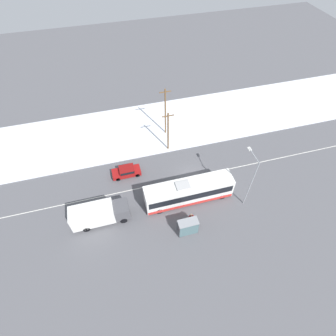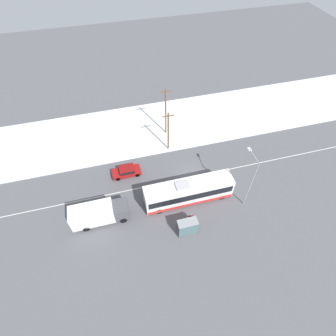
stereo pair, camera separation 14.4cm
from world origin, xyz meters
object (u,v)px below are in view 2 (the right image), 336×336
at_px(pedestrian_at_stop, 191,217).
at_px(bus_shelter, 188,227).
at_px(utility_pole_roadside, 168,131).
at_px(utility_pole_snowlot, 166,112).
at_px(sedan_car, 127,171).
at_px(city_bus, 188,192).
at_px(streetlamp, 251,177).
at_px(box_truck, 98,213).

relative_size(pedestrian_at_stop, bus_shelter, 0.74).
bearing_deg(utility_pole_roadside, utility_pole_snowlot, 81.36).
xyz_separation_m(sedan_car, bus_shelter, (5.83, -11.40, 0.88)).
xyz_separation_m(city_bus, pedestrian_at_stop, (-0.78, -3.45, -0.61)).
distance_m(city_bus, utility_pole_snowlot, 14.17).
height_order(sedan_car, streetlamp, streetlamp).
relative_size(pedestrian_at_stop, utility_pole_roadside, 0.26).
distance_m(box_truck, sedan_car, 8.17).
relative_size(sedan_car, pedestrian_at_stop, 2.25).
relative_size(utility_pole_roadside, utility_pole_snowlot, 0.84).
relative_size(city_bus, sedan_car, 2.86).
height_order(pedestrian_at_stop, utility_pole_snowlot, utility_pole_snowlot).
bearing_deg(sedan_car, utility_pole_snowlot, -136.78).
bearing_deg(streetlamp, utility_pole_roadside, 120.74).
relative_size(streetlamp, utility_pole_snowlot, 0.97).
distance_m(pedestrian_at_stop, utility_pole_roadside, 13.80).
relative_size(box_truck, utility_pole_roadside, 1.01).
xyz_separation_m(box_truck, utility_pole_roadside, (11.81, 10.34, 2.09)).
bearing_deg(sedan_car, streetlamp, 149.39).
relative_size(box_truck, pedestrian_at_stop, 3.93).
bearing_deg(box_truck, city_bus, 1.25).
relative_size(sedan_car, utility_pole_roadside, 0.58).
bearing_deg(city_bus, streetlamp, -16.56).
height_order(pedestrian_at_stop, bus_shelter, bus_shelter).
relative_size(pedestrian_at_stop, utility_pole_snowlot, 0.21).
bearing_deg(utility_pole_snowlot, utility_pole_roadside, -98.64).
relative_size(box_truck, streetlamp, 0.86).
bearing_deg(pedestrian_at_stop, box_truck, 164.07).
xyz_separation_m(bus_shelter, utility_pole_roadside, (1.47, 14.98, 2.12)).
xyz_separation_m(city_bus, utility_pole_snowlot, (0.45, 13.89, 2.76)).
xyz_separation_m(pedestrian_at_stop, utility_pole_snowlot, (1.23, 17.34, 3.37)).
relative_size(sedan_car, utility_pole_snowlot, 0.48).
relative_size(box_truck, sedan_car, 1.74).
xyz_separation_m(bus_shelter, utility_pole_snowlot, (2.05, 18.80, 2.83)).
bearing_deg(utility_pole_snowlot, city_bus, -91.86).
distance_m(sedan_car, pedestrian_at_stop, 11.96).
distance_m(streetlamp, utility_pole_roadside, 14.26).
bearing_deg(utility_pole_roadside, pedestrian_at_stop, -92.76).
xyz_separation_m(box_truck, pedestrian_at_stop, (11.16, -3.19, -0.56)).
xyz_separation_m(streetlamp, utility_pole_roadside, (-7.25, 12.19, -1.45)).
xyz_separation_m(box_truck, streetlamp, (19.07, -1.86, 3.55)).
bearing_deg(box_truck, utility_pole_snowlot, 48.79).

